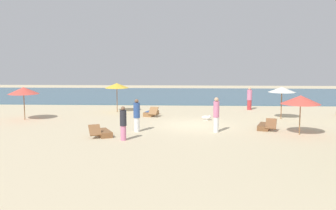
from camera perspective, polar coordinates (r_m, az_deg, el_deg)
name	(u,v)px	position (r m, az deg, el deg)	size (l,w,h in m)	color
ground_plane	(193,125)	(23.36, 3.68, -2.95)	(60.00, 60.00, 0.00)	beige
ocean_water	(190,95)	(40.20, 3.20, 1.43)	(48.00, 16.00, 0.06)	#3D6075
umbrella_1	(282,90)	(26.44, 16.16, 2.15)	(1.73, 1.73, 2.09)	brown
umbrella_2	(117,86)	(28.69, -7.42, 2.80)	(1.73, 1.73, 2.10)	brown
umbrella_3	(301,100)	(21.45, 18.65, 0.73)	(2.03, 2.03, 2.07)	olive
umbrella_4	(24,91)	(26.61, -20.18, 1.97)	(1.93, 1.93, 2.11)	brown
lounger_0	(265,126)	(22.71, 13.85, -3.01)	(1.09, 1.78, 0.70)	brown
lounger_1	(151,113)	(26.97, -2.42, -1.17)	(1.05, 1.80, 0.67)	olive
lounger_4	(103,133)	(20.55, -9.43, -3.98)	(1.26, 1.79, 0.67)	brown
person_1	(137,115)	(21.31, -4.55, -1.50)	(0.50, 0.50, 1.78)	white
person_2	(249,99)	(30.32, 11.71, 0.92)	(0.52, 0.52, 1.71)	#BF3338
person_3	(216,114)	(21.27, 6.99, -1.35)	(0.35, 0.35, 1.89)	white
person_4	(123,123)	(19.25, -6.50, -2.64)	(0.41, 0.41, 1.67)	#D17299
dog	(206,118)	(25.23, 5.58, -1.83)	(0.66, 0.45, 0.31)	silver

